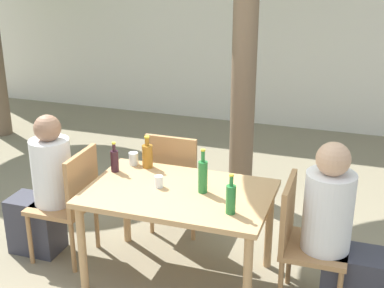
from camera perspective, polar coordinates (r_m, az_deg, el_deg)
ground_plane at (r=4.19m, az=-1.35°, el=-14.01°), size 30.00×30.00×0.00m
cafe_building_wall at (r=7.25m, az=9.24°, el=12.66°), size 10.00×0.08×2.80m
dining_table_front at (r=3.86m, az=-1.43°, el=-6.17°), size 1.32×0.85×0.73m
patio_chair_0 at (r=4.27m, az=-12.81°, el=-5.69°), size 0.44×0.44×0.92m
patio_chair_1 at (r=3.74m, az=11.75°, el=-9.63°), size 0.44×0.44×0.92m
patio_chair_2 at (r=4.55m, az=-1.72°, el=-3.45°), size 0.44×0.44×0.92m
person_seated_0 at (r=4.39m, az=-15.53°, el=-5.16°), size 0.55×0.31×1.19m
person_seated_1 at (r=3.72m, az=15.43°, el=-9.77°), size 0.56×0.33×1.22m
green_bottle_0 at (r=3.48m, az=4.16°, el=-5.80°), size 0.07×0.07×0.28m
amber_bottle_1 at (r=4.19m, az=-4.78°, el=-1.21°), size 0.08×0.08×0.26m
green_bottle_2 at (r=3.75m, az=1.16°, el=-3.40°), size 0.07×0.07×0.33m
wine_bottle_3 at (r=4.14m, az=-8.26°, el=-1.72°), size 0.06×0.06×0.24m
drinking_glass_0 at (r=4.27m, az=-6.25°, el=-1.57°), size 0.08×0.08×0.10m
drinking_glass_1 at (r=3.87m, az=-3.54°, el=-4.02°), size 0.06×0.06×0.09m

